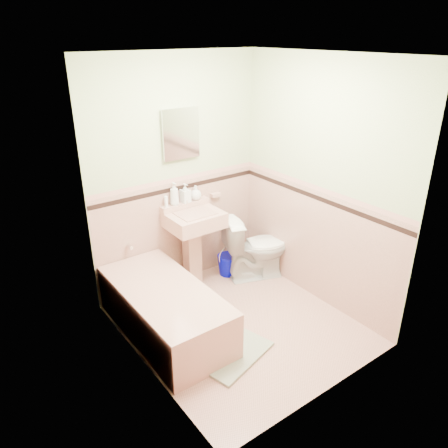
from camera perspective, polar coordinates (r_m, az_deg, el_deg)
floor at (r=4.43m, az=1.96°, el=-13.00°), size 2.20×2.20×0.00m
ceiling at (r=3.54m, az=2.57°, el=21.34°), size 2.20×2.20×0.00m
wall_back at (r=4.67m, az=-6.21°, el=6.25°), size 2.50×0.00×2.50m
wall_front at (r=3.10m, az=14.92°, el=-3.99°), size 2.50×0.00×2.50m
wall_left at (r=3.33m, az=-11.43°, el=-1.63°), size 0.00×2.50×2.50m
wall_right at (r=4.46m, az=12.41°, el=4.97°), size 0.00×2.50×2.50m
wainscot_back at (r=4.89m, az=-5.80°, el=-1.05°), size 2.00×0.00×2.00m
wainscot_front at (r=3.45m, az=13.60°, el=-13.49°), size 2.00×0.00×2.00m
wainscot_left at (r=3.66m, az=-10.42°, el=-10.80°), size 0.00×2.20×2.20m
wainscot_right at (r=4.70m, az=11.61°, el=-2.56°), size 0.00×2.20×2.20m
accent_back at (r=4.69m, az=-6.03°, el=4.68°), size 2.00×0.00×2.00m
accent_front at (r=3.17m, az=14.42°, el=-5.94°), size 2.00×0.00×2.00m
accent_left at (r=3.39m, az=-10.98°, el=-3.53°), size 0.00×2.20×2.20m
accent_right at (r=4.49m, az=12.11°, el=3.36°), size 0.00×2.20×2.20m
cap_back at (r=4.66m, az=-6.08°, el=5.84°), size 2.00×0.00×2.00m
cap_front at (r=3.13m, az=14.61°, el=-4.35°), size 2.00×0.00×2.00m
cap_left at (r=3.35m, az=-11.11°, el=-2.01°), size 0.00×2.20×2.20m
cap_right at (r=4.46m, az=12.22°, el=4.57°), size 0.00×2.20×2.20m
bathtub at (r=4.24m, az=-7.68°, el=-11.32°), size 0.70×1.50×0.45m
tub_faucet at (r=4.60m, az=-12.32°, el=-2.82°), size 0.04×0.12×0.04m
sink at (r=4.81m, az=-3.82°, el=-3.46°), size 0.57×0.48×0.90m
sink_faucet at (r=4.71m, az=-4.90°, el=2.59°), size 0.02×0.02×0.10m
medicine_cabinet at (r=4.55m, az=-5.71°, el=11.68°), size 0.41×0.04×0.51m
soap_dish at (r=4.97m, az=-1.14°, el=3.85°), size 0.12×0.07×0.04m
soap_bottle_left at (r=4.64m, az=-6.53°, el=3.94°), size 0.10×0.10×0.25m
soap_bottle_mid at (r=4.71m, az=-5.10°, el=4.07°), size 0.10×0.10×0.21m
soap_bottle_right at (r=4.78m, az=-3.74°, el=4.11°), size 0.14×0.14×0.16m
tube at (r=4.61m, az=-7.59°, el=2.94°), size 0.04×0.04×0.12m
toilet at (r=5.04m, az=4.27°, el=-3.04°), size 0.84×0.65×0.75m
bucket at (r=5.18m, az=0.48°, el=-5.35°), size 0.25×0.25×0.24m
bath_mat at (r=4.08m, az=1.06°, el=-16.54°), size 0.79×0.63×0.03m
shoe at (r=4.01m, az=-0.19°, el=-16.55°), size 0.15×0.10×0.06m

